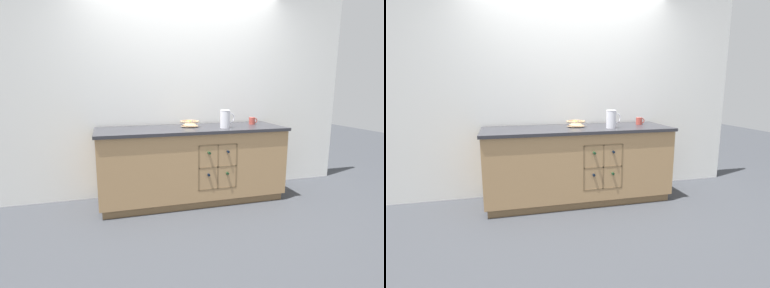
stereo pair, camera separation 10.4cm
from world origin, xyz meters
The scene contains 6 objects.
ground_plane centered at (0.00, 0.00, 0.00)m, with size 14.00×14.00×0.00m, color #383A3F.
back_wall centered at (0.00, 0.40, 1.27)m, with size 4.57×0.06×2.55m, color white.
kitchen_island centered at (0.00, 0.00, 0.45)m, with size 2.21×0.72×0.89m.
fruit_bowl centered at (-0.01, 0.08, 0.94)m, with size 0.23×0.23×0.08m.
white_pitcher centered at (0.37, -0.12, 1.00)m, with size 0.18×0.12×0.21m.
ceramic_mug centered at (0.83, 0.09, 0.94)m, with size 0.11×0.08×0.09m.
Camera 1 is at (-0.96, -3.35, 1.37)m, focal length 28.00 mm.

